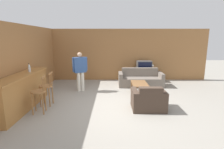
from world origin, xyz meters
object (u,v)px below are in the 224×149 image
at_px(bar_chair_near, 39,94).
at_px(tv_unit, 144,76).
at_px(couch_far, 141,80).
at_px(table_lamp, 152,64).
at_px(person_by_window, 81,70).
at_px(bottle, 30,68).
at_px(armchair_near, 149,100).
at_px(coffee_table, 140,85).
at_px(tv, 145,66).
at_px(bar_chair_mid, 47,88).

height_order(bar_chair_near, tv_unit, bar_chair_near).
bearing_deg(bar_chair_near, couch_far, 41.49).
xyz_separation_m(table_lamp, person_by_window, (-3.23, -1.62, 0.02)).
relative_size(bar_chair_near, bottle, 3.90).
distance_m(armchair_near, coffee_table, 1.52).
bearing_deg(armchair_near, person_by_window, 141.42).
relative_size(bottle, table_lamp, 0.62).
xyz_separation_m(coffee_table, tv, (0.53, 2.02, 0.42)).
bearing_deg(armchair_near, tv_unit, 82.13).
bearing_deg(table_lamp, tv, -179.49).
height_order(armchair_near, person_by_window, person_by_window).
bearing_deg(table_lamp, tv_unit, 180.00).
distance_m(tv, bottle, 5.24).
relative_size(couch_far, person_by_window, 1.25).
xyz_separation_m(tv_unit, person_by_window, (-2.89, -1.62, 0.62)).
bearing_deg(tv_unit, bar_chair_mid, -139.03).
bearing_deg(armchair_near, table_lamp, 76.69).
bearing_deg(tv, couch_far, -110.48).
bearing_deg(bar_chair_mid, coffee_table, 20.53).
distance_m(armchair_near, person_by_window, 3.12).
bearing_deg(table_lamp, couch_far, -129.00).
bearing_deg(coffee_table, tv, 75.30).
xyz_separation_m(bar_chair_mid, tv, (3.69, 3.20, 0.21)).
relative_size(bar_chair_near, tv_unit, 1.04).
xyz_separation_m(couch_far, bottle, (-3.96, -2.24, 0.92)).
xyz_separation_m(bar_chair_near, table_lamp, (4.04, 3.80, 0.29)).
xyz_separation_m(coffee_table, tv_unit, (0.53, 2.02, -0.10)).
bearing_deg(coffee_table, couch_far, 79.22).
bearing_deg(table_lamp, bottle, -146.60).
bearing_deg(tv, bottle, -144.53).
bearing_deg(armchair_near, coffee_table, 91.54).
bearing_deg(tv_unit, coffee_table, -104.68).
distance_m(bottle, person_by_window, 1.99).
xyz_separation_m(bar_chair_mid, bottle, (-0.57, 0.17, 0.63)).
bearing_deg(tv, person_by_window, -150.66).
height_order(armchair_near, tv_unit, armchair_near).
height_order(coffee_table, tv_unit, tv_unit).
xyz_separation_m(bar_chair_mid, person_by_window, (0.80, 1.58, 0.31)).
bearing_deg(bar_chair_near, armchair_near, 4.66).
distance_m(bar_chair_mid, tv_unit, 4.90).
bearing_deg(couch_far, armchair_near, -94.02).
distance_m(bar_chair_near, bottle, 1.14).
bearing_deg(table_lamp, person_by_window, -153.32).
relative_size(bar_chair_near, person_by_window, 0.68).
height_order(bar_chair_near, armchair_near, bar_chair_near).
bearing_deg(couch_far, coffee_table, -100.78).
height_order(coffee_table, tv, tv).
relative_size(bar_chair_mid, tv, 1.51).
relative_size(coffee_table, tv, 1.45).
bearing_deg(armchair_near, bar_chair_near, -175.34).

